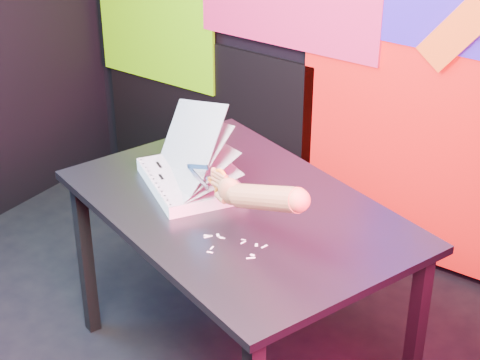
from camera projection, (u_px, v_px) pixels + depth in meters
The scene contains 7 objects.
room at pixel (102, 68), 2.37m from camera, with size 3.01×3.01×2.71m.
backdrop at pixel (347, 58), 3.58m from camera, with size 2.88×0.05×2.08m.
work_table at pixel (239, 226), 2.88m from camera, with size 1.45×1.20×0.75m.
printout_stack at pixel (190, 178), 2.96m from camera, with size 0.50×0.46×0.37m.
scissors at pixel (218, 184), 2.68m from camera, with size 0.22×0.07×0.13m.
hand_forearm at pixel (261, 196), 2.51m from camera, with size 0.43×0.16×0.20m.
paper_clippings at pixel (232, 244), 2.62m from camera, with size 0.22×0.15×0.00m.
Camera 1 is at (1.62, -1.60, 2.20)m, focal length 60.00 mm.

